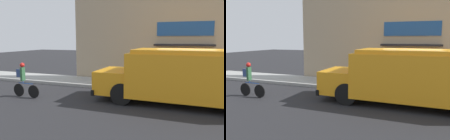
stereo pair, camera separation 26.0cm
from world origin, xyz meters
TOP-DOWN VIEW (x-y plane):
  - ground_plane at (0.00, 0.00)m, footprint 70.00×70.00m
  - sidewalk at (0.00, 1.18)m, footprint 28.00×2.37m
  - storefront at (-0.01, 2.51)m, footprint 14.23×0.86m
  - school_bus at (0.08, -1.39)m, footprint 6.92×2.79m
  - cyclist at (-7.03, -2.70)m, footprint 1.47×0.21m
  - trash_bin at (-1.84, 1.48)m, footprint 0.54×0.54m

SIDE VIEW (x-z plane):
  - ground_plane at x=0.00m, z-range 0.00..0.00m
  - sidewalk at x=0.00m, z-range 0.00..0.17m
  - trash_bin at x=-1.84m, z-range 0.17..1.00m
  - cyclist at x=-7.03m, z-range 0.00..1.61m
  - school_bus at x=0.08m, z-range 0.07..2.34m
  - storefront at x=-0.01m, z-range 0.00..5.24m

